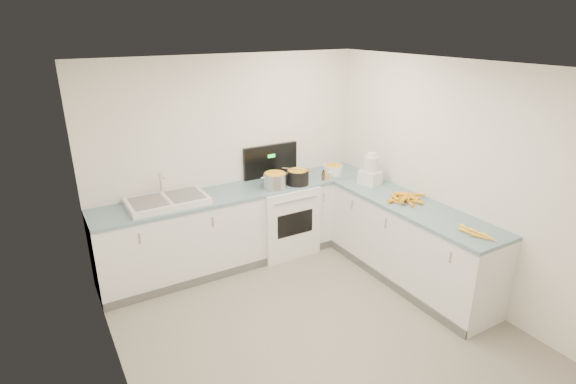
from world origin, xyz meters
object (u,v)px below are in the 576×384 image
spice_jar (330,176)px  steel_pot (275,182)px  extract_bottle (323,176)px  food_processor (371,171)px  sink (167,201)px  black_pot (298,178)px  mixing_bowl (333,170)px  stove (282,216)px

spice_jar → steel_pot: bearing=175.7°
extract_bottle → food_processor: size_ratio=0.27×
food_processor → extract_bottle: bearing=133.2°
extract_bottle → spice_jar: bearing=-10.5°
sink → extract_bottle: size_ratio=7.74×
steel_pot → black_pot: steel_pot is taller
food_processor → mixing_bowl: bearing=105.8°
sink → spice_jar: 2.06m
black_pot → mixing_bowl: (0.61, 0.11, -0.02)m
sink → food_processor: bearing=-14.9°
food_processor → spice_jar: bearing=127.5°
stove → food_processor: 1.27m
extract_bottle → food_processor: (0.40, -0.43, 0.12)m
stove → black_pot: 0.58m
sink → food_processor: size_ratio=2.12×
mixing_bowl → extract_bottle: size_ratio=2.33×
black_pot → food_processor: 0.90m
steel_pot → food_processor: size_ratio=0.71×
stove → food_processor: (0.91, -0.61, 0.64)m
sink → steel_pot: sink is taller
stove → spice_jar: (0.60, -0.20, 0.51)m
steel_pot → black_pot: bearing=-2.0°
black_pot → mixing_bowl: bearing=9.8°
sink → mixing_bowl: 2.20m
spice_jar → food_processor: food_processor is taller
spice_jar → black_pot: bearing=174.1°
steel_pot → extract_bottle: 0.68m
black_pot → steel_pot: bearing=178.0°
extract_bottle → sink: bearing=174.2°
black_pot → spice_jar: (0.45, -0.05, -0.04)m
sink → mixing_bowl: bearing=-1.6°
black_pot → food_processor: food_processor is taller
mixing_bowl → food_processor: (0.16, -0.57, 0.11)m
black_pot → mixing_bowl: 0.62m
extract_bottle → food_processor: food_processor is taller
stove → mixing_bowl: size_ratio=5.25×
sink → food_processor: 2.45m
stove → extract_bottle: bearing=-19.9°
sink → extract_bottle: bearing=-5.8°
mixing_bowl → food_processor: size_ratio=0.64×
steel_pot → extract_bottle: bearing=-3.5°
mixing_bowl → extract_bottle: 0.28m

